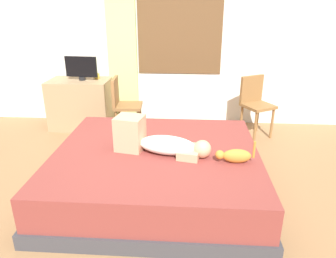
# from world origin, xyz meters

# --- Properties ---
(ground_plane) EXTENTS (16.00, 16.00, 0.00)m
(ground_plane) POSITION_xyz_m (0.00, 0.00, 0.00)
(ground_plane) COLOR olive
(back_wall_with_window) EXTENTS (6.40, 0.14, 2.90)m
(back_wall_with_window) POSITION_xyz_m (0.01, 2.33, 1.45)
(back_wall_with_window) COLOR silver
(back_wall_with_window) RESTS_ON ground
(bed) EXTENTS (2.06, 1.90, 0.46)m
(bed) POSITION_xyz_m (0.09, 0.19, 0.23)
(bed) COLOR #38383D
(bed) RESTS_ON ground
(person_lying) EXTENTS (0.94, 0.42, 0.34)m
(person_lying) POSITION_xyz_m (0.11, 0.15, 0.57)
(person_lying) COLOR silver
(person_lying) RESTS_ON bed
(cat) EXTENTS (0.36, 0.12, 0.21)m
(cat) POSITION_xyz_m (0.83, -0.02, 0.52)
(cat) COLOR #C67A2D
(cat) RESTS_ON bed
(desk) EXTENTS (0.90, 0.56, 0.74)m
(desk) POSITION_xyz_m (-1.25, 1.93, 0.37)
(desk) COLOR #997A56
(desk) RESTS_ON ground
(tv_monitor) EXTENTS (0.48, 0.10, 0.35)m
(tv_monitor) POSITION_xyz_m (-1.19, 1.93, 0.92)
(tv_monitor) COLOR black
(tv_monitor) RESTS_ON desk
(cup) EXTENTS (0.08, 0.08, 0.08)m
(cup) POSITION_xyz_m (-1.00, 2.05, 0.78)
(cup) COLOR gold
(cup) RESTS_ON desk
(chair_by_desk) EXTENTS (0.40, 0.40, 0.86)m
(chair_by_desk) POSITION_xyz_m (-0.52, 1.59, 0.51)
(chair_by_desk) COLOR brown
(chair_by_desk) RESTS_ON ground
(chair_spare) EXTENTS (0.52, 0.52, 0.86)m
(chair_spare) POSITION_xyz_m (1.34, 1.78, 0.51)
(chair_spare) COLOR brown
(chair_spare) RESTS_ON ground
(curtain_left) EXTENTS (0.44, 0.06, 2.68)m
(curtain_left) POSITION_xyz_m (-0.63, 2.21, 1.34)
(curtain_left) COLOR #ADCC75
(curtain_left) RESTS_ON ground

